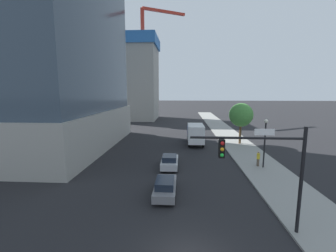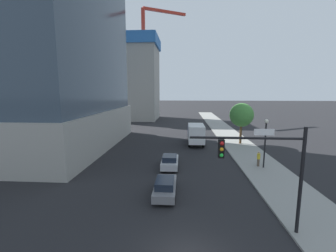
% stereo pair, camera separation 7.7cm
% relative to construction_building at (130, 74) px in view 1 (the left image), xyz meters
% --- Properties ---
extents(sidewalk, '(4.94, 120.00, 0.15)m').
position_rel_construction_building_xyz_m(sidewalk, '(24.43, -37.91, -13.25)').
color(sidewalk, gray).
rests_on(sidewalk, ground).
extents(construction_building, '(24.71, 14.60, 30.72)m').
position_rel_construction_building_xyz_m(construction_building, '(0.00, 0.00, 0.00)').
color(construction_building, '#9E9B93').
rests_on(construction_building, ground).
extents(traffic_light_pole, '(6.44, 0.48, 6.29)m').
position_rel_construction_building_xyz_m(traffic_light_pole, '(20.30, -55.26, -8.87)').
color(traffic_light_pole, black).
rests_on(traffic_light_pole, sidewalk).
extents(street_lamp, '(0.44, 0.44, 5.29)m').
position_rel_construction_building_xyz_m(street_lamp, '(24.47, -43.61, -9.66)').
color(street_lamp, black).
rests_on(street_lamp, sidewalk).
extents(street_tree, '(3.69, 3.69, 6.40)m').
position_rel_construction_building_xyz_m(street_tree, '(24.81, -32.10, -8.64)').
color(street_tree, brown).
rests_on(street_tree, sidewalk).
extents(car_gray, '(1.72, 4.47, 1.47)m').
position_rel_construction_building_xyz_m(car_gray, '(14.25, -50.68, -12.59)').
color(car_gray, slate).
rests_on(car_gray, ground).
extents(car_silver, '(1.79, 4.05, 1.51)m').
position_rel_construction_building_xyz_m(car_silver, '(14.25, -44.01, -12.59)').
color(car_silver, '#B7B7BC').
rests_on(car_silver, ground).
extents(box_truck, '(2.41, 7.03, 3.24)m').
position_rel_construction_building_xyz_m(box_truck, '(17.73, -32.44, -11.52)').
color(box_truck, '#1E4799').
rests_on(box_truck, ground).
extents(pedestrian_yellow_shirt, '(0.34, 0.34, 1.65)m').
position_rel_construction_building_xyz_m(pedestrian_yellow_shirt, '(24.03, -43.20, -12.33)').
color(pedestrian_yellow_shirt, brown).
rests_on(pedestrian_yellow_shirt, sidewalk).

